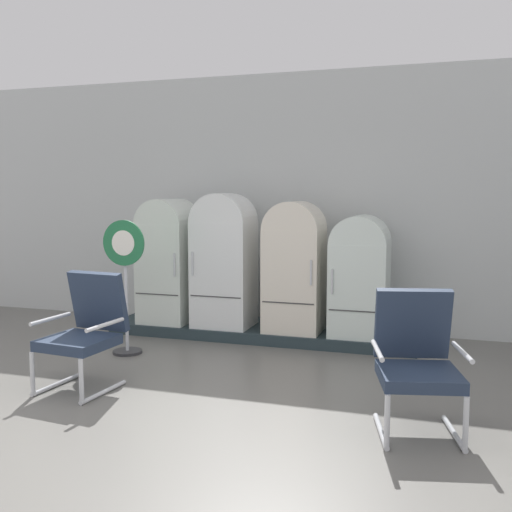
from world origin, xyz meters
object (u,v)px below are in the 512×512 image
refrigerator_3 (360,272)px  armchair_right (416,357)px  refrigerator_0 (169,257)px  refrigerator_2 (295,263)px  refrigerator_1 (224,256)px  armchair_left (86,327)px  sign_stand (125,286)px

refrigerator_3 → armchair_right: bearing=-72.3°
refrigerator_0 → refrigerator_2: size_ratio=1.01×
refrigerator_1 → armchair_right: bearing=-43.6°
refrigerator_2 → armchair_right: 2.73m
armchair_left → armchair_right: bearing=-1.8°
refrigerator_1 → refrigerator_3: (1.63, 0.04, -0.13)m
refrigerator_2 → refrigerator_0: bearing=178.4°
armchair_left → sign_stand: sign_stand is taller
refrigerator_1 → refrigerator_3: refrigerator_1 is taller
refrigerator_0 → refrigerator_3: 2.40m
refrigerator_0 → sign_stand: refrigerator_0 is taller
refrigerator_0 → refrigerator_1: refrigerator_1 is taller
refrigerator_3 → armchair_right: (0.73, -2.29, -0.30)m
refrigerator_1 → refrigerator_2: bearing=0.3°
refrigerator_3 → sign_stand: size_ratio=0.94×
refrigerator_0 → refrigerator_2: bearing=-1.6°
refrigerator_1 → refrigerator_2: size_ratio=1.06×
armchair_right → armchair_left: bearing=178.2°
refrigerator_3 → sign_stand: bearing=-155.0°
refrigerator_3 → sign_stand: (-2.37, -1.11, -0.11)m
refrigerator_2 → sign_stand: size_ratio=1.04×
armchair_left → sign_stand: size_ratio=0.71×
refrigerator_3 → armchair_left: refrigerator_3 is taller
refrigerator_0 → armchair_right: (3.12, -2.30, -0.40)m
refrigerator_1 → refrigerator_3: 1.64m
refrigerator_3 → armchair_left: bearing=-134.3°
refrigerator_3 → sign_stand: refrigerator_3 is taller
armchair_right → sign_stand: sign_stand is taller
refrigerator_2 → armchair_left: refrigerator_2 is taller
refrigerator_2 → armchair_right: bearing=-56.6°
refrigerator_1 → sign_stand: 1.32m
refrigerator_0 → armchair_left: size_ratio=1.49×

